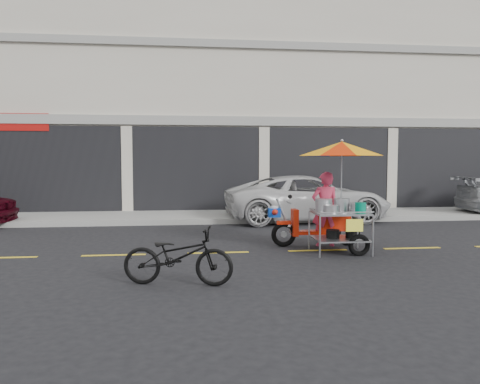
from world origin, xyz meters
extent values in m
plane|color=black|center=(0.00, 0.00, 0.00)|extent=(90.00, 90.00, 0.00)
cube|color=gray|center=(0.00, 5.50, 0.07)|extent=(45.00, 3.00, 0.15)
cube|color=beige|center=(0.00, 10.50, 4.00)|extent=(36.00, 8.00, 8.00)
cube|color=black|center=(0.00, 6.47, 1.45)|extent=(35.28, 0.06, 2.90)
cube|color=gray|center=(0.00, 6.45, 3.10)|extent=(36.00, 0.12, 0.30)
cube|color=gray|center=(0.00, 6.45, 5.60)|extent=(36.00, 0.12, 0.25)
cube|color=gold|center=(0.00, 0.00, 0.00)|extent=(42.00, 0.10, 0.01)
imported|color=silver|center=(0.97, 4.45, 0.68)|extent=(4.98, 2.50, 1.35)
imported|color=black|center=(-2.75, -2.28, 0.43)|extent=(1.70, 0.90, 0.85)
torus|color=black|center=(-0.59, 0.49, 0.26)|extent=(0.53, 0.11, 0.53)
torus|color=black|center=(0.80, 0.46, 0.26)|extent=(0.53, 0.11, 0.53)
cylinder|color=#9EA0A5|center=(-0.59, 0.49, 0.26)|extent=(0.13, 0.06, 0.13)
cylinder|color=#9EA0A5|center=(0.80, 0.46, 0.26)|extent=(0.13, 0.06, 0.13)
cube|color=red|center=(-0.59, 0.49, 0.51)|extent=(0.30, 0.12, 0.07)
cylinder|color=#9EA0A5|center=(-0.59, 0.49, 0.65)|extent=(0.34, 0.05, 0.75)
cube|color=red|center=(-0.36, 0.49, 0.51)|extent=(0.12, 0.32, 0.56)
cube|color=red|center=(0.06, 0.48, 0.30)|extent=(0.75, 0.28, 0.07)
cube|color=red|center=(0.47, 0.47, 0.51)|extent=(0.70, 0.26, 0.37)
cube|color=black|center=(0.38, 0.47, 0.72)|extent=(0.61, 0.24, 0.09)
cylinder|color=#9EA0A5|center=(-0.48, 0.49, 0.93)|extent=(0.05, 0.51, 0.03)
sphere|color=black|center=(-0.42, 0.67, 1.04)|extent=(0.09, 0.09, 0.09)
cylinder|color=white|center=(-0.48, 0.49, 0.44)|extent=(0.11, 0.11, 0.05)
cube|color=#09359D|center=(-0.79, 0.50, 0.72)|extent=(0.25, 0.21, 0.19)
cylinder|color=white|center=(-0.79, 0.50, 0.83)|extent=(0.15, 0.15, 0.05)
cone|color=red|center=(-0.80, 0.34, 0.74)|extent=(0.17, 0.21, 0.17)
torus|color=black|center=(0.63, -0.60, 0.20)|extent=(0.43, 0.10, 0.43)
cylinder|color=#9EA0A5|center=(-0.15, -0.67, 0.39)|extent=(0.03, 0.03, 0.79)
cylinder|color=#9EA0A5|center=(-0.13, 0.16, 0.39)|extent=(0.03, 0.03, 0.79)
cylinder|color=#9EA0A5|center=(0.86, -0.70, 0.39)|extent=(0.03, 0.03, 0.79)
cylinder|color=#9EA0A5|center=(0.88, 0.14, 0.39)|extent=(0.03, 0.03, 0.79)
cube|color=#9EA0A5|center=(0.36, -0.27, 0.28)|extent=(1.04, 0.86, 0.03)
cube|color=#9EA0A5|center=(0.36, -0.27, 0.79)|extent=(1.04, 0.86, 0.04)
cylinder|color=#9EA0A5|center=(0.36, -0.69, 0.84)|extent=(1.02, 0.05, 0.02)
cylinder|color=#9EA0A5|center=(0.37, 0.15, 0.84)|extent=(1.02, 0.05, 0.02)
cylinder|color=#9EA0A5|center=(-0.14, -0.26, 0.84)|extent=(0.04, 0.83, 0.02)
cylinder|color=#9EA0A5|center=(0.87, -0.28, 0.84)|extent=(0.04, 0.83, 0.02)
cylinder|color=#9EA0A5|center=(0.37, 0.15, 0.28)|extent=(0.05, 0.69, 0.04)
cylinder|color=#9EA0A5|center=(0.37, 0.15, 0.74)|extent=(0.05, 0.69, 0.04)
cube|color=#FFF83C|center=(0.49, -0.72, 0.60)|extent=(0.32, 0.03, 0.23)
cylinder|color=#B7B7BC|center=(0.09, -0.08, 0.92)|extent=(0.34, 0.34, 0.23)
cylinder|color=#B7B7BC|center=(0.46, -0.07, 0.92)|extent=(0.32, 0.32, 0.23)
cylinder|color=#B7B7BC|center=(0.72, -0.23, 0.88)|extent=(0.25, 0.25, 0.15)
cylinder|color=#B7B7BC|center=(0.13, -0.43, 0.87)|extent=(0.30, 0.30, 0.13)
cylinder|color=#007755|center=(0.68, -0.51, 0.91)|extent=(0.21, 0.21, 0.20)
cylinder|color=black|center=(0.23, -0.27, 0.37)|extent=(0.27, 0.27, 0.17)
cylinder|color=black|center=(0.60, -0.27, 0.37)|extent=(0.23, 0.23, 0.15)
cylinder|color=#9EA0A5|center=(0.41, -0.18, 1.48)|extent=(0.02, 0.02, 1.39)
sphere|color=#9EA0A5|center=(0.41, -0.18, 2.19)|extent=(0.06, 0.06, 0.06)
imported|color=#C8314F|center=(0.29, 0.47, 0.78)|extent=(0.58, 0.39, 1.57)
camera|label=1|loc=(-2.63, -9.04, 1.83)|focal=35.00mm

